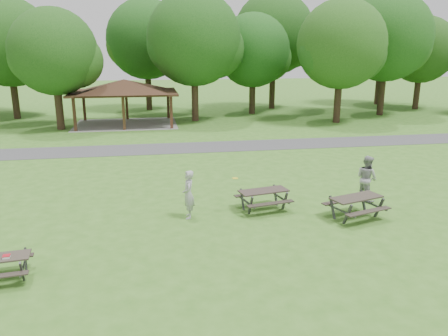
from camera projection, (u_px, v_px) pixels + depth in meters
ground at (215, 237)px, 14.81m from camera, size 160.00×160.00×0.00m
asphalt_path at (183, 148)px, 28.12m from camera, size 120.00×3.20×0.02m
pavilion at (124, 88)px, 36.18m from camera, size 8.60×7.01×3.76m
tree_row_c at (10, 45)px, 38.43m from camera, size 8.19×7.80×10.67m
tree_row_d at (55, 54)px, 33.26m from camera, size 6.93×6.60×9.27m
tree_row_e at (195, 42)px, 37.17m from camera, size 8.40×8.00×11.02m
tree_row_f at (254, 53)px, 41.72m from camera, size 7.35×7.00×9.55m
tree_row_g at (342, 47)px, 36.38m from camera, size 7.77×7.40×10.25m
tree_row_h at (387, 40)px, 40.51m from camera, size 8.61×8.20×11.37m
tree_row_i at (422, 52)px, 45.10m from camera, size 7.14×6.80×9.52m
tree_deep_b at (147, 42)px, 44.10m from camera, size 8.40×8.00×11.13m
tree_deep_c at (275, 36)px, 45.11m from camera, size 8.82×8.40×11.90m
tree_deep_d at (383, 41)px, 48.76m from camera, size 8.40×8.00×11.27m
picnic_table_middle at (263, 195)px, 17.16m from camera, size 2.18×1.88×0.83m
picnic_table_far at (356, 202)px, 16.30m from camera, size 2.36×2.10×0.86m
frisbee_in_flight at (235, 178)px, 16.59m from camera, size 0.28×0.28×0.02m
frisbee_thrower at (188, 195)px, 16.26m from camera, size 0.47×0.69×1.83m
frisbee_catcher at (367, 178)px, 18.17m from camera, size 0.99×1.12×1.92m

